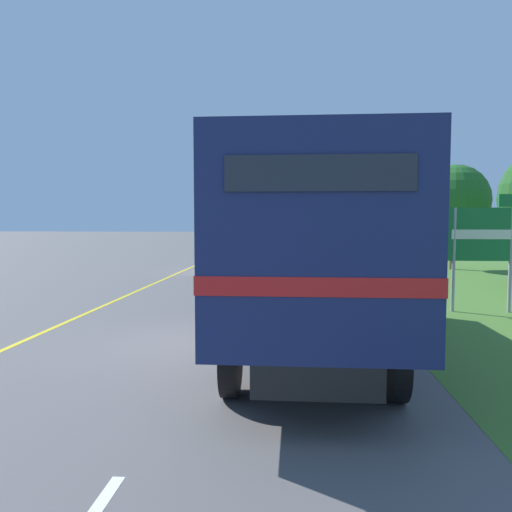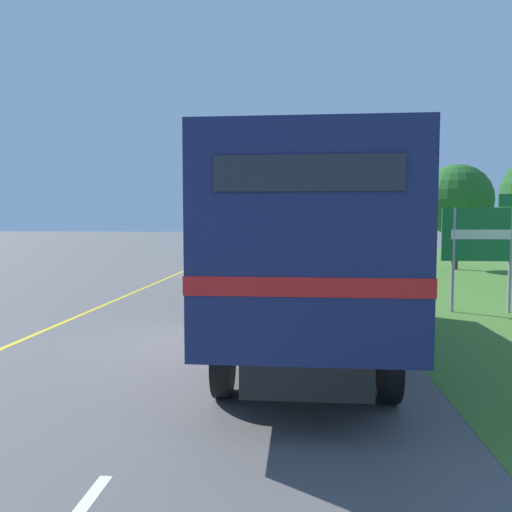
{
  "view_description": "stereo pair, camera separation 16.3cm",
  "coord_description": "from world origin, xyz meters",
  "px_view_note": "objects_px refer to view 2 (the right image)",
  "views": [
    {
      "loc": [
        1.6,
        -9.35,
        2.34
      ],
      "look_at": [
        0.3,
        6.9,
        1.2
      ],
      "focal_mm": 35.0,
      "sensor_mm": 36.0,
      "label": 1
    },
    {
      "loc": [
        1.77,
        -9.34,
        2.34
      ],
      "look_at": [
        0.3,
        6.9,
        1.2
      ],
      "focal_mm": 35.0,
      "sensor_mm": 36.0,
      "label": 2
    }
  ],
  "objects_px": {
    "lead_car_white": "(227,249)",
    "highway_sign": "(484,238)",
    "horse_trailer_truck": "(304,244)",
    "roadside_tree_mid": "(456,200)"
  },
  "relations": [
    {
      "from": "lead_car_white",
      "to": "highway_sign",
      "type": "bearing_deg",
      "value": -50.82
    },
    {
      "from": "highway_sign",
      "to": "lead_car_white",
      "type": "bearing_deg",
      "value": 129.18
    },
    {
      "from": "lead_car_white",
      "to": "horse_trailer_truck",
      "type": "bearing_deg",
      "value": -75.9
    },
    {
      "from": "horse_trailer_truck",
      "to": "lead_car_white",
      "type": "height_order",
      "value": "horse_trailer_truck"
    },
    {
      "from": "horse_trailer_truck",
      "to": "lead_car_white",
      "type": "relative_size",
      "value": 2.1
    },
    {
      "from": "highway_sign",
      "to": "roadside_tree_mid",
      "type": "bearing_deg",
      "value": 76.53
    },
    {
      "from": "lead_car_white",
      "to": "highway_sign",
      "type": "distance_m",
      "value": 12.84
    },
    {
      "from": "horse_trailer_truck",
      "to": "roadside_tree_mid",
      "type": "relative_size",
      "value": 1.73
    },
    {
      "from": "horse_trailer_truck",
      "to": "lead_car_white",
      "type": "bearing_deg",
      "value": 104.1
    },
    {
      "from": "horse_trailer_truck",
      "to": "highway_sign",
      "type": "bearing_deg",
      "value": 41.66
    }
  ]
}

